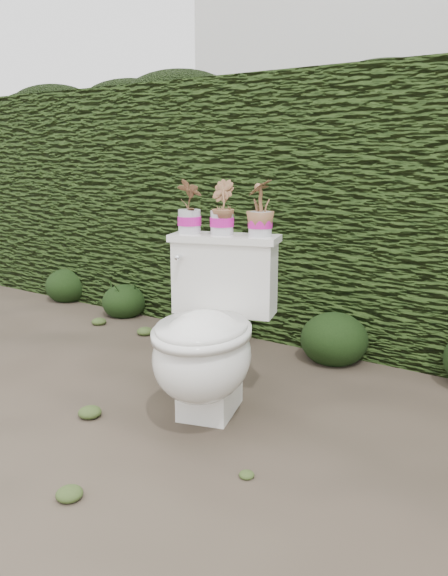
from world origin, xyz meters
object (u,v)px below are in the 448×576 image
Objects in this scene: toilet at (208,338)px; potted_plant_left at (189,208)px; potted_plant_right at (260,210)px; potted_plant_center at (222,209)px.

toilet is 0.61m from potted_plant_left.
potted_plant_right is at bearing 55.15° from toilet.
potted_plant_center is (-0.08, 0.23, 0.54)m from toilet.
potted_plant_center is at bearing -85.84° from potted_plant_right.
toilet is 3.34× the size of potted_plant_center.
potted_plant_center is 0.98× the size of potted_plant_right.
potted_plant_left is at bearing 125.61° from toilet.
potted_plant_right is at bearing -160.67° from potted_plant_left.
potted_plant_center is 0.18m from potted_plant_right.
potted_plant_center reaches higher than toilet.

